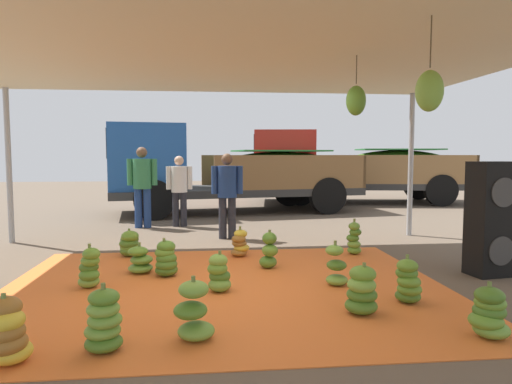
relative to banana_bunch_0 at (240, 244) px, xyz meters
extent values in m
plane|color=brown|center=(-0.29, 1.33, -0.21)|extent=(40.00, 40.00, 0.00)
cube|color=orange|center=(-0.29, -1.67, -0.20)|extent=(5.35, 4.32, 0.01)
cylinder|color=#9EA0A5|center=(-4.09, 1.63, 1.20)|extent=(0.10, 0.10, 2.81)
cylinder|color=#9EA0A5|center=(3.51, 1.63, 1.20)|extent=(0.10, 0.10, 2.81)
cube|color=beige|center=(-0.29, -1.67, 2.63)|extent=(8.00, 7.00, 0.06)
cylinder|color=#4C422D|center=(1.31, -1.61, 2.43)|extent=(0.01, 0.01, 0.34)
ellipsoid|color=#518428|center=(1.31, -1.61, 2.06)|extent=(0.24, 0.24, 0.36)
cylinder|color=#4C422D|center=(1.45, -3.22, 2.38)|extent=(0.01, 0.01, 0.44)
ellipsoid|color=#75A83D|center=(1.45, -3.22, 1.96)|extent=(0.24, 0.24, 0.36)
ellipsoid|color=#996628|center=(-0.01, 0.01, -0.13)|extent=(0.34, 0.34, 0.13)
ellipsoid|color=gold|center=(0.03, 0.01, -0.06)|extent=(0.35, 0.35, 0.13)
ellipsoid|color=#996628|center=(-0.01, 0.00, 0.01)|extent=(0.33, 0.33, 0.13)
ellipsoid|color=#996628|center=(-0.02, -0.03, 0.09)|extent=(0.29, 0.29, 0.13)
ellipsoid|color=gold|center=(0.01, 0.01, 0.16)|extent=(0.23, 0.23, 0.13)
cylinder|color=olive|center=(0.01, -0.01, 0.22)|extent=(0.04, 0.04, 0.12)
ellipsoid|color=#6B9E38|center=(-0.36, -1.83, -0.12)|extent=(0.34, 0.34, 0.16)
ellipsoid|color=#477523|center=(-0.36, -1.79, -0.03)|extent=(0.30, 0.30, 0.16)
ellipsoid|color=#60932D|center=(-0.38, -1.81, 0.07)|extent=(0.33, 0.33, 0.16)
ellipsoid|color=#75A83D|center=(-0.37, -1.80, 0.16)|extent=(0.25, 0.25, 0.16)
cylinder|color=olive|center=(-0.35, -1.82, 0.22)|extent=(0.04, 0.04, 0.12)
ellipsoid|color=#518428|center=(0.35, -0.77, -0.11)|extent=(0.27, 0.27, 0.17)
ellipsoid|color=#60932D|center=(0.37, -0.80, 0.06)|extent=(0.32, 0.32, 0.17)
ellipsoid|color=#518428|center=(0.37, -0.79, 0.23)|extent=(0.27, 0.27, 0.17)
cylinder|color=olive|center=(0.37, -0.77, 0.29)|extent=(0.04, 0.04, 0.12)
ellipsoid|color=#60932D|center=(1.85, -0.01, -0.14)|extent=(0.24, 0.24, 0.13)
ellipsoid|color=#75A83D|center=(1.84, -0.02, -0.04)|extent=(0.25, 0.25, 0.13)
ellipsoid|color=#518428|center=(1.82, -0.01, 0.06)|extent=(0.22, 0.22, 0.13)
ellipsoid|color=#518428|center=(1.86, -0.02, 0.16)|extent=(0.26, 0.26, 0.13)
ellipsoid|color=#6B9E38|center=(1.83, -0.05, 0.26)|extent=(0.23, 0.23, 0.13)
cylinder|color=olive|center=(1.84, -0.03, 0.32)|extent=(0.04, 0.04, 0.12)
ellipsoid|color=#75A83D|center=(1.08, -1.71, -0.13)|extent=(0.38, 0.38, 0.13)
ellipsoid|color=#477523|center=(1.08, -1.71, 0.05)|extent=(0.34, 0.34, 0.13)
ellipsoid|color=#75A83D|center=(1.05, -1.70, 0.23)|extent=(0.29, 0.29, 0.13)
cylinder|color=olive|center=(1.06, -1.70, 0.29)|extent=(0.04, 0.04, 0.12)
ellipsoid|color=gold|center=(-2.01, -3.52, -0.11)|extent=(0.36, 0.36, 0.18)
ellipsoid|color=#996628|center=(-2.02, -3.56, -0.02)|extent=(0.42, 0.42, 0.18)
ellipsoid|color=#996628|center=(-2.03, -3.56, 0.06)|extent=(0.41, 0.41, 0.18)
ellipsoid|color=gold|center=(-2.02, -3.56, 0.15)|extent=(0.33, 0.33, 0.18)
ellipsoid|color=#996628|center=(-2.05, -3.52, 0.24)|extent=(0.31, 0.31, 0.18)
cylinder|color=olive|center=(-2.03, -3.55, 0.30)|extent=(0.04, 0.04, 0.12)
ellipsoid|color=#477523|center=(-1.05, -1.06, -0.12)|extent=(0.42, 0.42, 0.16)
ellipsoid|color=#477523|center=(-1.04, -1.09, -0.04)|extent=(0.40, 0.40, 0.16)
ellipsoid|color=#477523|center=(-1.04, -1.07, 0.04)|extent=(0.38, 0.38, 0.16)
ellipsoid|color=#60932D|center=(-1.07, -1.05, 0.11)|extent=(0.32, 0.32, 0.16)
ellipsoid|color=#518428|center=(-1.05, -1.04, 0.19)|extent=(0.30, 0.30, 0.16)
cylinder|color=olive|center=(-1.07, -1.07, 0.25)|extent=(0.04, 0.04, 0.12)
ellipsoid|color=#6B9E38|center=(-0.60, -3.21, -0.13)|extent=(0.35, 0.35, 0.15)
ellipsoid|color=#518428|center=(-0.64, -3.21, 0.06)|extent=(0.32, 0.32, 0.15)
ellipsoid|color=#75A83D|center=(-0.61, -3.21, 0.24)|extent=(0.27, 0.27, 0.15)
cylinder|color=olive|center=(-0.62, -3.22, 0.30)|extent=(0.04, 0.04, 0.12)
ellipsoid|color=#6B9E38|center=(-1.41, -0.85, -0.13)|extent=(0.46, 0.46, 0.13)
ellipsoid|color=#6B9E38|center=(-1.39, -0.86, -0.02)|extent=(0.42, 0.42, 0.13)
ellipsoid|color=#60932D|center=(-1.44, -0.88, 0.10)|extent=(0.32, 0.32, 0.13)
cylinder|color=olive|center=(-1.42, -0.86, 0.16)|extent=(0.04, 0.04, 0.12)
ellipsoid|color=#477523|center=(1.04, -2.73, -0.12)|extent=(0.45, 0.45, 0.16)
ellipsoid|color=#477523|center=(1.06, -2.70, -0.01)|extent=(0.39, 0.39, 0.16)
ellipsoid|color=#75A83D|center=(1.04, -2.73, 0.10)|extent=(0.29, 0.29, 0.16)
ellipsoid|color=#60932D|center=(1.06, -2.71, 0.20)|extent=(0.35, 0.35, 0.16)
cylinder|color=olive|center=(1.07, -2.73, 0.26)|extent=(0.04, 0.04, 0.12)
ellipsoid|color=#477523|center=(-1.34, -3.37, -0.13)|extent=(0.35, 0.35, 0.14)
ellipsoid|color=#6B9E38|center=(-1.35, -3.35, -0.04)|extent=(0.34, 0.34, 0.14)
ellipsoid|color=#6B9E38|center=(-1.33, -3.37, 0.06)|extent=(0.28, 0.28, 0.14)
ellipsoid|color=#75A83D|center=(-1.34, -3.37, 0.15)|extent=(0.27, 0.27, 0.14)
ellipsoid|color=#518428|center=(-1.33, -3.37, 0.25)|extent=(0.27, 0.27, 0.14)
cylinder|color=olive|center=(-1.33, -3.38, 0.31)|extent=(0.04, 0.04, 0.12)
ellipsoid|color=#477523|center=(-1.72, 0.21, -0.11)|extent=(0.46, 0.46, 0.18)
ellipsoid|color=#60932D|center=(-1.72, 0.22, -0.05)|extent=(0.39, 0.39, 0.18)
ellipsoid|color=#477523|center=(-1.74, 0.19, 0.01)|extent=(0.41, 0.41, 0.18)
ellipsoid|color=#477523|center=(-1.73, 0.22, 0.07)|extent=(0.36, 0.36, 0.18)
ellipsoid|color=#60932D|center=(-1.72, 0.17, 0.12)|extent=(0.34, 0.34, 0.18)
cylinder|color=olive|center=(-1.73, 0.19, 0.18)|extent=(0.04, 0.04, 0.12)
ellipsoid|color=#75A83D|center=(-1.93, -1.50, -0.12)|extent=(0.25, 0.25, 0.15)
ellipsoid|color=#518428|center=(-1.92, -1.54, -0.04)|extent=(0.24, 0.24, 0.15)
ellipsoid|color=#477523|center=(-1.93, -1.49, 0.05)|extent=(0.30, 0.30, 0.15)
ellipsoid|color=#60932D|center=(-1.90, -1.53, 0.13)|extent=(0.31, 0.31, 0.15)
ellipsoid|color=#60932D|center=(-1.88, -1.55, 0.22)|extent=(0.26, 0.26, 0.15)
cylinder|color=olive|center=(-1.91, -1.52, 0.28)|extent=(0.04, 0.04, 0.12)
ellipsoid|color=#6B9E38|center=(1.98, -3.44, -0.12)|extent=(0.31, 0.31, 0.15)
ellipsoid|color=#60932D|center=(1.93, -3.43, -0.05)|extent=(0.41, 0.41, 0.15)
ellipsoid|color=#477523|center=(1.97, -3.40, 0.03)|extent=(0.36, 0.36, 0.15)
ellipsoid|color=#60932D|center=(1.98, -3.41, 0.10)|extent=(0.36, 0.36, 0.15)
ellipsoid|color=#477523|center=(1.95, -3.44, 0.18)|extent=(0.27, 0.27, 0.15)
cylinder|color=olive|center=(1.95, -3.42, 0.24)|extent=(0.04, 0.04, 0.12)
ellipsoid|color=#477523|center=(1.67, -2.43, -0.13)|extent=(0.30, 0.30, 0.14)
ellipsoid|color=#60932D|center=(1.66, -2.47, -0.04)|extent=(0.37, 0.37, 0.14)
ellipsoid|color=#60932D|center=(1.65, -2.48, 0.04)|extent=(0.29, 0.29, 0.14)
ellipsoid|color=#518428|center=(1.64, -2.45, 0.13)|extent=(0.33, 0.33, 0.14)
ellipsoid|color=#60932D|center=(1.63, -2.48, 0.22)|extent=(0.24, 0.24, 0.14)
cylinder|color=olive|center=(1.64, -2.46, 0.28)|extent=(0.04, 0.04, 0.12)
cube|color=#2D2D2D|center=(0.29, 5.77, 0.39)|extent=(7.06, 3.40, 0.20)
cube|color=#1E4C93|center=(-2.12, 5.41, 1.34)|extent=(2.21, 2.48, 1.70)
cube|color=#232D38|center=(-3.07, 5.27, 1.68)|extent=(0.31, 1.91, 0.75)
cube|color=brown|center=(1.73, 4.81, 0.94)|extent=(4.16, 0.71, 0.90)
cube|color=brown|center=(1.39, 7.12, 0.94)|extent=(4.16, 0.71, 0.90)
cube|color=brown|center=(3.60, 6.27, 0.94)|extent=(0.44, 2.40, 0.90)
ellipsoid|color=#477523|center=(1.56, 5.96, 0.99)|extent=(3.96, 2.56, 1.00)
cube|color=#237533|center=(1.56, 5.96, 1.51)|extent=(2.77, 2.19, 0.04)
cylinder|color=black|center=(-1.82, 4.33, 0.29)|extent=(1.03, 0.43, 1.00)
cylinder|color=black|center=(-2.15, 6.53, 0.29)|extent=(1.03, 0.43, 1.00)
cylinder|color=black|center=(2.73, 5.02, 0.29)|extent=(1.03, 0.43, 1.00)
cylinder|color=black|center=(2.40, 7.21, 0.29)|extent=(1.03, 0.43, 1.00)
cube|color=#2D2D2D|center=(4.54, 7.91, 0.39)|extent=(7.21, 3.35, 0.20)
cube|color=red|center=(2.07, 8.25, 1.34)|extent=(2.23, 2.49, 1.70)
cube|color=#232D38|center=(1.09, 8.38, 1.68)|extent=(0.29, 1.94, 0.75)
cube|color=olive|center=(5.69, 6.57, 0.94)|extent=(4.28, 0.66, 0.90)
cube|color=olive|center=(6.01, 8.91, 0.94)|extent=(4.28, 0.66, 0.90)
cube|color=olive|center=(7.94, 7.45, 0.94)|extent=(0.41, 2.43, 0.90)
ellipsoid|color=#477523|center=(5.85, 7.74, 1.02)|extent=(4.03, 2.54, 1.07)
cube|color=#237533|center=(5.85, 7.74, 1.58)|extent=(2.81, 2.18, 0.04)
cylinder|color=black|center=(2.05, 7.12, 0.29)|extent=(1.03, 0.41, 1.00)
cylinder|color=black|center=(2.35, 9.34, 0.29)|extent=(1.03, 0.41, 1.00)
cylinder|color=black|center=(6.73, 6.49, 0.29)|extent=(1.03, 0.41, 1.00)
cylinder|color=black|center=(7.03, 8.71, 0.29)|extent=(1.03, 0.41, 1.00)
cylinder|color=#26262D|center=(-0.22, 1.64, 0.19)|extent=(0.15, 0.15, 0.80)
cylinder|color=#26262D|center=(-0.04, 1.64, 0.19)|extent=(0.15, 0.15, 0.80)
cylinder|color=navy|center=(-0.13, 1.64, 0.89)|extent=(0.37, 0.37, 0.60)
cylinder|color=navy|center=(-0.37, 1.64, 0.92)|extent=(0.12, 0.12, 0.53)
cylinder|color=navy|center=(0.11, 1.64, 0.92)|extent=(0.12, 0.12, 0.53)
sphere|color=brown|center=(-0.13, 1.64, 1.32)|extent=(0.22, 0.22, 0.22)
cylinder|color=navy|center=(-2.03, 3.15, 0.23)|extent=(0.16, 0.16, 0.87)
cylinder|color=navy|center=(-1.83, 3.15, 0.23)|extent=(0.16, 0.16, 0.87)
cylinder|color=#337A4C|center=(-1.93, 3.15, 0.99)|extent=(0.40, 0.40, 0.65)
cylinder|color=#337A4C|center=(-2.20, 3.15, 1.02)|extent=(0.13, 0.13, 0.58)
cylinder|color=#337A4C|center=(-1.67, 3.15, 1.02)|extent=(0.13, 0.13, 0.58)
sphere|color=brown|center=(-1.93, 3.15, 1.45)|extent=(0.24, 0.24, 0.24)
cylinder|color=#26262D|center=(-1.22, 3.25, 0.18)|extent=(0.15, 0.15, 0.77)
cylinder|color=#26262D|center=(-1.05, 3.25, 0.18)|extent=(0.15, 0.15, 0.77)
cylinder|color=silver|center=(-1.14, 3.25, 0.85)|extent=(0.35, 0.35, 0.58)
cylinder|color=silver|center=(-1.37, 3.25, 0.89)|extent=(0.11, 0.11, 0.52)
cylinder|color=silver|center=(-0.90, 3.25, 0.89)|extent=(0.11, 0.11, 0.52)
sphere|color=tan|center=(-1.14, 3.25, 1.27)|extent=(0.21, 0.21, 0.21)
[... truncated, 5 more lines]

